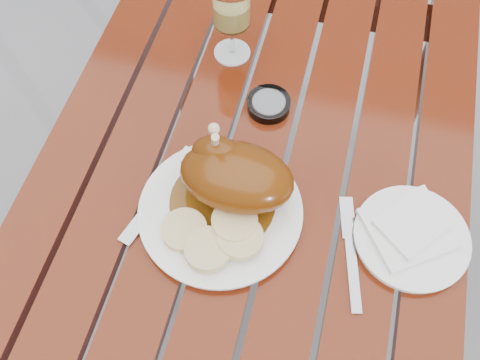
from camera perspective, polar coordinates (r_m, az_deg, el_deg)
name	(u,v)px	position (r m, az deg, el deg)	size (l,w,h in m)	color
ground	(248,293)	(1.69, 0.81, -11.92)	(60.00, 60.00, 0.00)	slate
table	(249,245)	(1.34, 1.01, -6.95)	(0.80, 1.20, 0.75)	#64240B
dinner_plate	(221,212)	(0.95, -2.09, -3.42)	(0.29, 0.29, 0.02)	white
roast_duck	(233,175)	(0.91, -0.73, 0.56)	(0.21, 0.19, 0.14)	#5B320A
bread_dumplings	(217,235)	(0.90, -2.50, -5.84)	(0.17, 0.14, 0.03)	beige
wine_glass	(232,21)	(1.11, -0.90, 16.60)	(0.08, 0.08, 0.18)	#D3C25F
side_plate	(411,238)	(0.97, 17.80, -5.92)	(0.20, 0.20, 0.02)	white
napkin	(408,228)	(0.96, 17.49, -4.94)	(0.14, 0.13, 0.01)	white
ashtray	(269,104)	(1.07, 3.08, 8.07)	(0.09, 0.09, 0.02)	#B2B7BC
fork	(158,199)	(0.97, -8.76, -1.99)	(0.02, 0.20, 0.01)	gray
knife	(352,261)	(0.93, 11.83, -8.45)	(0.02, 0.18, 0.01)	gray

